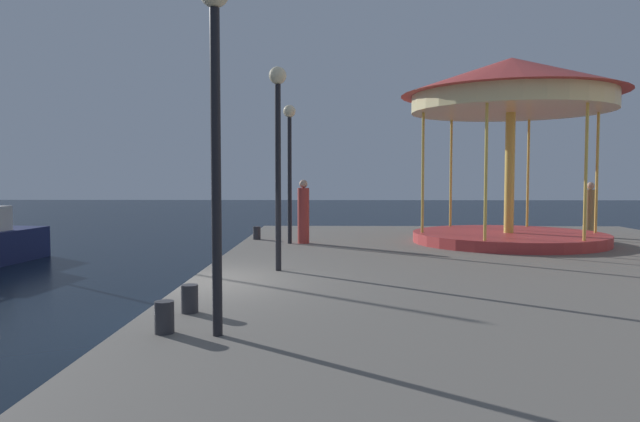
{
  "coord_description": "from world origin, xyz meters",
  "views": [
    {
      "loc": [
        2.69,
        -10.72,
        2.72
      ],
      "look_at": [
        2.4,
        3.63,
        1.9
      ],
      "focal_mm": 32.82,
      "sensor_mm": 36.0,
      "label": 1
    }
  ],
  "objects_px": {
    "lamp_post_near_edge": "(215,93)",
    "person_by_the_water": "(590,211)",
    "lamp_post_mid_promenade": "(278,131)",
    "bollard_center": "(257,233)",
    "bollard_south": "(164,317)",
    "person_near_carousel": "(303,214)",
    "lamp_post_far_end": "(290,148)",
    "bollard_north": "(190,299)",
    "carousel": "(511,105)"
  },
  "relations": [
    {
      "from": "lamp_post_near_edge",
      "to": "bollard_center",
      "type": "xyz_separation_m",
      "value": [
        -0.94,
        11.06,
        -2.73
      ]
    },
    {
      "from": "lamp_post_mid_promenade",
      "to": "bollard_center",
      "type": "bearing_deg",
      "value": 101.43
    },
    {
      "from": "lamp_post_near_edge",
      "to": "lamp_post_mid_promenade",
      "type": "distance_m",
      "value": 4.99
    },
    {
      "from": "bollard_center",
      "to": "person_by_the_water",
      "type": "distance_m",
      "value": 10.77
    },
    {
      "from": "lamp_post_far_end",
      "to": "bollard_north",
      "type": "distance_m",
      "value": 9.17
    },
    {
      "from": "lamp_post_mid_promenade",
      "to": "bollard_south",
      "type": "bearing_deg",
      "value": -101.18
    },
    {
      "from": "bollard_south",
      "to": "person_near_carousel",
      "type": "height_order",
      "value": "person_near_carousel"
    },
    {
      "from": "lamp_post_near_edge",
      "to": "bollard_south",
      "type": "bearing_deg",
      "value": 172.28
    },
    {
      "from": "carousel",
      "to": "person_by_the_water",
      "type": "xyz_separation_m",
      "value": [
        3.15,
        1.79,
        -3.2
      ]
    },
    {
      "from": "carousel",
      "to": "bollard_north",
      "type": "xyz_separation_m",
      "value": [
        -7.24,
        -9.08,
        -3.83
      ]
    },
    {
      "from": "lamp_post_mid_promenade",
      "to": "bollard_center",
      "type": "xyz_separation_m",
      "value": [
        -1.23,
        6.08,
        -2.66
      ]
    },
    {
      "from": "lamp_post_far_end",
      "to": "bollard_south",
      "type": "bearing_deg",
      "value": -94.89
    },
    {
      "from": "bollard_center",
      "to": "person_by_the_water",
      "type": "relative_size",
      "value": 0.23
    },
    {
      "from": "lamp_post_near_edge",
      "to": "lamp_post_far_end",
      "type": "relative_size",
      "value": 1.07
    },
    {
      "from": "bollard_south",
      "to": "person_near_carousel",
      "type": "distance_m",
      "value": 10.01
    },
    {
      "from": "carousel",
      "to": "lamp_post_near_edge",
      "type": "relative_size",
      "value": 1.49
    },
    {
      "from": "lamp_post_near_edge",
      "to": "bollard_south",
      "type": "height_order",
      "value": "lamp_post_near_edge"
    },
    {
      "from": "carousel",
      "to": "lamp_post_far_end",
      "type": "relative_size",
      "value": 1.59
    },
    {
      "from": "bollard_south",
      "to": "bollard_north",
      "type": "bearing_deg",
      "value": 87.61
    },
    {
      "from": "carousel",
      "to": "bollard_south",
      "type": "height_order",
      "value": "carousel"
    },
    {
      "from": "bollard_south",
      "to": "carousel",
      "type": "bearing_deg",
      "value": 54.42
    },
    {
      "from": "carousel",
      "to": "person_near_carousel",
      "type": "height_order",
      "value": "carousel"
    },
    {
      "from": "lamp_post_far_end",
      "to": "bollard_north",
      "type": "xyz_separation_m",
      "value": [
        -0.8,
        -8.76,
        -2.57
      ]
    },
    {
      "from": "bollard_south",
      "to": "lamp_post_near_edge",
      "type": "bearing_deg",
      "value": -7.72
    },
    {
      "from": "lamp_post_near_edge",
      "to": "bollard_center",
      "type": "bearing_deg",
      "value": 94.87
    },
    {
      "from": "carousel",
      "to": "person_near_carousel",
      "type": "distance_m",
      "value": 6.82
    },
    {
      "from": "lamp_post_near_edge",
      "to": "person_by_the_water",
      "type": "relative_size",
      "value": 2.41
    },
    {
      "from": "lamp_post_near_edge",
      "to": "bollard_center",
      "type": "relative_size",
      "value": 10.7
    },
    {
      "from": "bollard_center",
      "to": "carousel",
      "type": "bearing_deg",
      "value": -5.91
    },
    {
      "from": "carousel",
      "to": "person_near_carousel",
      "type": "xyz_separation_m",
      "value": [
        -6.04,
        -0.27,
        -3.15
      ]
    },
    {
      "from": "carousel",
      "to": "lamp_post_mid_promenade",
      "type": "distance_m",
      "value": 8.33
    },
    {
      "from": "bollard_south",
      "to": "bollard_north",
      "type": "xyz_separation_m",
      "value": [
        0.05,
        1.1,
        0.0
      ]
    },
    {
      "from": "lamp_post_far_end",
      "to": "person_by_the_water",
      "type": "xyz_separation_m",
      "value": [
        9.59,
        2.11,
        -1.94
      ]
    },
    {
      "from": "person_by_the_water",
      "to": "lamp_post_mid_promenade",
      "type": "bearing_deg",
      "value": -143.19
    },
    {
      "from": "carousel",
      "to": "person_near_carousel",
      "type": "bearing_deg",
      "value": -177.45
    },
    {
      "from": "carousel",
      "to": "lamp_post_far_end",
      "type": "height_order",
      "value": "carousel"
    },
    {
      "from": "lamp_post_near_edge",
      "to": "bollard_south",
      "type": "relative_size",
      "value": 10.7
    },
    {
      "from": "lamp_post_near_edge",
      "to": "person_by_the_water",
      "type": "xyz_separation_m",
      "value": [
        9.76,
        12.07,
        -2.1
      ]
    },
    {
      "from": "lamp_post_mid_promenade",
      "to": "lamp_post_far_end",
      "type": "relative_size",
      "value": 1.04
    },
    {
      "from": "bollard_north",
      "to": "carousel",
      "type": "bearing_deg",
      "value": 51.45
    },
    {
      "from": "lamp_post_near_edge",
      "to": "lamp_post_far_end",
      "type": "xyz_separation_m",
      "value": [
        0.17,
        9.95,
        -0.16
      ]
    },
    {
      "from": "lamp_post_far_end",
      "to": "person_by_the_water",
      "type": "distance_m",
      "value": 10.01
    },
    {
      "from": "lamp_post_far_end",
      "to": "bollard_center",
      "type": "height_order",
      "value": "lamp_post_far_end"
    },
    {
      "from": "person_by_the_water",
      "to": "person_near_carousel",
      "type": "xyz_separation_m",
      "value": [
        -9.2,
        -2.06,
        0.04
      ]
    },
    {
      "from": "bollard_center",
      "to": "bollard_south",
      "type": "height_order",
      "value": "same"
    },
    {
      "from": "bollard_south",
      "to": "person_by_the_water",
      "type": "bearing_deg",
      "value": 48.92
    },
    {
      "from": "bollard_center",
      "to": "person_by_the_water",
      "type": "height_order",
      "value": "person_by_the_water"
    },
    {
      "from": "carousel",
      "to": "bollard_center",
      "type": "relative_size",
      "value": 15.95
    },
    {
      "from": "bollard_south",
      "to": "person_near_carousel",
      "type": "relative_size",
      "value": 0.22
    },
    {
      "from": "person_by_the_water",
      "to": "lamp_post_near_edge",
      "type": "bearing_deg",
      "value": -128.97
    }
  ]
}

